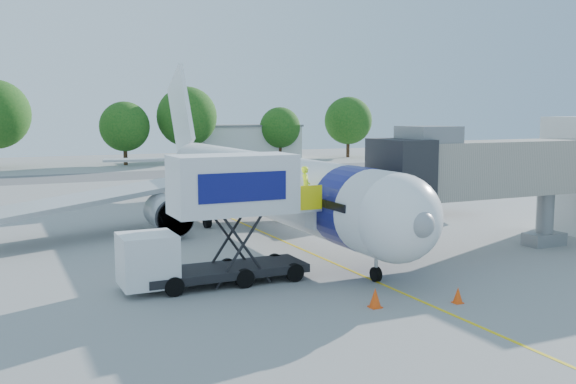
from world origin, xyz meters
name	(u,v)px	position (x,y,z in m)	size (l,w,h in m)	color
ground	(284,242)	(0.00, 0.00, 0.00)	(160.00, 160.00, 0.00)	gray
guidance_line	(284,241)	(0.00, 0.00, 0.01)	(0.15, 70.00, 0.01)	yellow
taxiway_strip	(132,175)	(0.00, 42.00, 0.00)	(120.00, 10.00, 0.01)	#59595B
aircraft	(256,183)	(0.00, 4.12, 2.95)	(34.17, 37.73, 11.35)	white
jet_bridge	(483,170)	(7.99, -7.00, 4.34)	(13.90, 3.20, 6.60)	#A3998C
catering_hiloader	(218,220)	(-6.26, -7.00, 2.76)	(8.53, 2.44, 5.50)	black
ground_tug	(570,298)	(3.41, -16.73, 0.79)	(4.02, 2.51, 1.51)	silver
safety_cone_a	(375,298)	(-2.06, -12.64, 0.36)	(0.47, 0.47, 0.75)	#FF4A0D
safety_cone_b	(458,295)	(1.13, -13.51, 0.30)	(0.39, 0.39, 0.63)	#FF4A0D
outbuilding_right	(247,142)	(22.00, 62.00, 2.66)	(16.40, 7.40, 5.30)	silver
tree_d	(125,127)	(2.17, 57.26, 5.30)	(6.85, 6.85, 8.73)	#382314
tree_e	(187,117)	(10.95, 57.01, 6.61)	(8.55, 8.55, 10.90)	#382314
tree_f	(280,128)	(26.22, 58.62, 4.88)	(6.31, 6.31, 8.05)	#382314
tree_g	(348,121)	(37.74, 57.41, 5.90)	(7.63, 7.63, 9.72)	#382314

